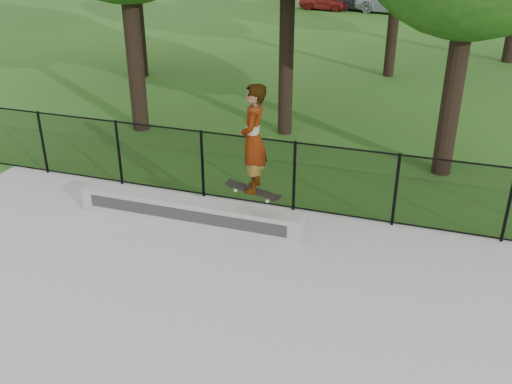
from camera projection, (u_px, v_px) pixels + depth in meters
grind_ledge at (189, 212)px, 11.11m from camera, size 4.56×0.40×0.49m
car_a at (324, 2)px, 37.39m from camera, size 3.21×1.61×1.06m
car_c at (392, 2)px, 36.07m from camera, size 4.64×2.69×1.38m
skater_airborne at (253, 140)px, 9.81m from camera, size 0.83×0.77×2.10m
chainlink_fence at (294, 176)px, 11.41m from camera, size 16.06×0.06×1.50m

